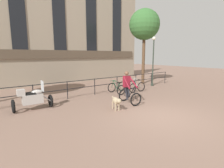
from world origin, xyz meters
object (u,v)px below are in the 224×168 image
(street_lamp, at_px, (153,59))
(parked_bicycle_mid_right, at_px, (137,85))
(parked_bicycle_mid_left, at_px, (127,87))
(cyclist_with_bike, at_px, (128,89))
(parked_bicycle_near_lamp, at_px, (116,88))
(dog, at_px, (116,101))
(parked_motorcycle, at_px, (32,98))

(street_lamp, bearing_deg, parked_bicycle_mid_right, -168.38)
(parked_bicycle_mid_left, height_order, street_lamp, street_lamp)
(cyclist_with_bike, distance_m, parked_bicycle_mid_right, 3.55)
(cyclist_with_bike, height_order, parked_bicycle_near_lamp, cyclist_with_bike)
(cyclist_with_bike, height_order, street_lamp, street_lamp)
(cyclist_with_bike, relative_size, dog, 1.70)
(parked_motorcycle, height_order, street_lamp, street_lamp)
(dog, distance_m, parked_bicycle_near_lamp, 3.49)
(parked_bicycle_mid_left, bearing_deg, parked_bicycle_near_lamp, -5.13)
(parked_bicycle_mid_right, bearing_deg, cyclist_with_bike, 45.76)
(cyclist_with_bike, bearing_deg, parked_motorcycle, 165.74)
(cyclist_with_bike, relative_size, street_lamp, 0.43)
(parked_motorcycle, distance_m, street_lamp, 9.73)
(parked_bicycle_near_lamp, bearing_deg, parked_motorcycle, 5.98)
(cyclist_with_bike, bearing_deg, parked_bicycle_mid_right, 45.43)
(parked_bicycle_near_lamp, distance_m, parked_bicycle_mid_left, 0.96)
(parked_bicycle_mid_left, bearing_deg, dog, 35.47)
(parked_bicycle_near_lamp, bearing_deg, parked_bicycle_mid_left, -177.12)
(parked_bicycle_mid_left, bearing_deg, parked_motorcycle, -2.50)
(parked_motorcycle, distance_m, parked_bicycle_mid_right, 7.21)
(cyclist_with_bike, height_order, parked_bicycle_mid_right, cyclist_with_bike)
(dog, relative_size, parked_bicycle_mid_right, 0.83)
(parked_motorcycle, xyz_separation_m, parked_bicycle_mid_right, (7.21, 0.29, -0.20))
(cyclist_with_bike, xyz_separation_m, dog, (-1.30, -0.58, -0.33))
(parked_motorcycle, bearing_deg, street_lamp, -82.51)
(cyclist_with_bike, bearing_deg, dog, -147.28)
(cyclist_with_bike, bearing_deg, street_lamp, 35.23)
(cyclist_with_bike, distance_m, dog, 1.46)
(parked_bicycle_mid_right, height_order, street_lamp, street_lamp)
(cyclist_with_bike, relative_size, parked_motorcycle, 0.96)
(cyclist_with_bike, xyz_separation_m, street_lamp, (5.16, 2.60, 1.49))
(parked_bicycle_mid_left, bearing_deg, cyclist_with_bike, 43.61)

